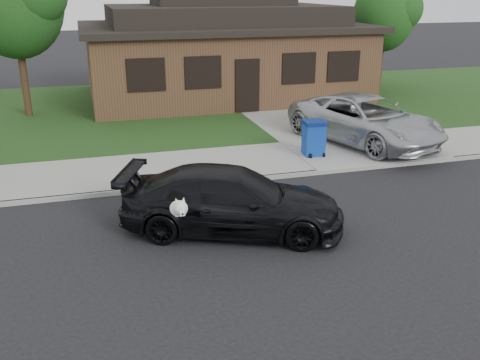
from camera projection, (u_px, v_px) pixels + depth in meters
name	position (u px, v px, depth m)	size (l,w,h in m)	color
ground	(217.00, 246.00, 10.85)	(120.00, 120.00, 0.00)	black
sidewalk	(175.00, 168.00, 15.34)	(60.00, 3.00, 0.12)	gray
curb	(185.00, 186.00, 13.99)	(60.00, 0.12, 0.12)	gray
lawn	(143.00, 110.00, 22.56)	(60.00, 13.00, 0.13)	#193814
driveway	(302.00, 116.00, 21.43)	(4.50, 13.00, 0.14)	gray
sedan	(232.00, 201.00, 11.34)	(5.10, 3.56, 1.37)	black
minivan	(365.00, 120.00, 17.34)	(2.50, 5.42, 1.51)	#B1B4B9
recycling_bin	(314.00, 138.00, 16.14)	(0.71, 0.73, 1.07)	#0E389F
house	(222.00, 51.00, 24.71)	(12.60, 8.60, 4.65)	#422B1C
tree_0	(18.00, 0.00, 19.79)	(3.78, 3.60, 6.34)	#332114
tree_1	(388.00, 14.00, 25.77)	(3.15, 3.00, 5.25)	#332114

